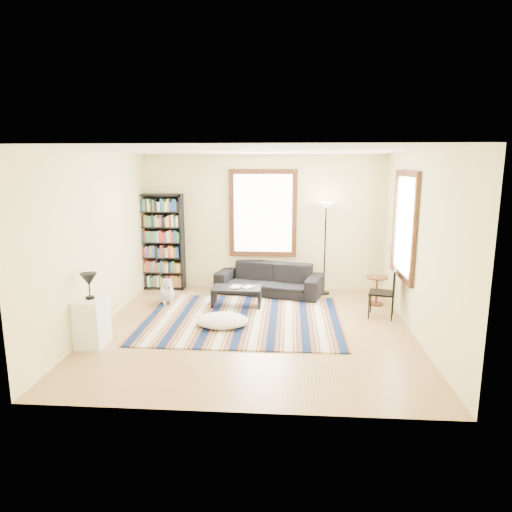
# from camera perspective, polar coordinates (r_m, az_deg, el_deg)

# --- Properties ---
(floor) EXTENTS (5.00, 5.00, 0.10)m
(floor) POSITION_cam_1_polar(r_m,az_deg,el_deg) (7.43, -0.28, -9.50)
(floor) COLOR #B17F51
(floor) RESTS_ON ground
(ceiling) EXTENTS (5.00, 5.00, 0.10)m
(ceiling) POSITION_cam_1_polar(r_m,az_deg,el_deg) (6.94, -0.31, 13.46)
(ceiling) COLOR white
(ceiling) RESTS_ON floor
(wall_back) EXTENTS (5.00, 0.10, 2.80)m
(wall_back) POSITION_cam_1_polar(r_m,az_deg,el_deg) (9.56, 0.89, 4.21)
(wall_back) COLOR beige
(wall_back) RESTS_ON floor
(wall_front) EXTENTS (5.00, 0.10, 2.80)m
(wall_front) POSITION_cam_1_polar(r_m,az_deg,el_deg) (4.56, -2.78, -3.92)
(wall_front) COLOR beige
(wall_front) RESTS_ON floor
(wall_left) EXTENTS (0.10, 5.00, 2.80)m
(wall_left) POSITION_cam_1_polar(r_m,az_deg,el_deg) (7.67, -19.66, 1.73)
(wall_left) COLOR beige
(wall_left) RESTS_ON floor
(wall_right) EXTENTS (0.10, 5.00, 2.80)m
(wall_right) POSITION_cam_1_polar(r_m,az_deg,el_deg) (7.30, 20.08, 1.24)
(wall_right) COLOR beige
(wall_right) RESTS_ON floor
(window_back) EXTENTS (1.20, 0.06, 1.60)m
(window_back) POSITION_cam_1_polar(r_m,az_deg,el_deg) (9.46, 0.87, 5.35)
(window_back) COLOR white
(window_back) RESTS_ON wall_back
(window_right) EXTENTS (0.06, 1.20, 1.60)m
(window_right) POSITION_cam_1_polar(r_m,az_deg,el_deg) (8.02, 18.10, 3.68)
(window_right) COLOR white
(window_right) RESTS_ON wall_right
(rug) EXTENTS (3.33, 2.66, 0.02)m
(rug) POSITION_cam_1_polar(r_m,az_deg,el_deg) (7.85, -1.69, -7.88)
(rug) COLOR #0D1D42
(rug) RESTS_ON floor
(sofa) EXTENTS (2.26, 1.35, 0.62)m
(sofa) POSITION_cam_1_polar(r_m,az_deg,el_deg) (9.26, 1.67, -2.90)
(sofa) COLOR black
(sofa) RESTS_ON floor
(bookshelf) EXTENTS (0.90, 0.30, 2.00)m
(bookshelf) POSITION_cam_1_polar(r_m,az_deg,el_deg) (9.74, -11.64, 1.73)
(bookshelf) COLOR black
(bookshelf) RESTS_ON floor
(coffee_table) EXTENTS (0.97, 0.65, 0.36)m
(coffee_table) POSITION_cam_1_polar(r_m,az_deg,el_deg) (8.52, -2.42, -5.10)
(coffee_table) COLOR black
(coffee_table) RESTS_ON floor
(book_a) EXTENTS (0.21, 0.26, 0.02)m
(book_a) POSITION_cam_1_polar(r_m,az_deg,el_deg) (8.48, -3.11, -3.84)
(book_a) COLOR beige
(book_a) RESTS_ON coffee_table
(book_b) EXTENTS (0.26, 0.27, 0.02)m
(book_b) POSITION_cam_1_polar(r_m,az_deg,el_deg) (8.50, -1.39, -3.81)
(book_b) COLOR beige
(book_b) RESTS_ON coffee_table
(floor_cushion) EXTENTS (1.03, 0.90, 0.22)m
(floor_cushion) POSITION_cam_1_polar(r_m,az_deg,el_deg) (7.50, -4.26, -8.05)
(floor_cushion) COLOR silver
(floor_cushion) RESTS_ON floor
(floor_lamp) EXTENTS (0.31, 0.31, 1.86)m
(floor_lamp) POSITION_cam_1_polar(r_m,az_deg,el_deg) (9.25, 8.61, 0.89)
(floor_lamp) COLOR black
(floor_lamp) RESTS_ON floor
(side_table) EXTENTS (0.51, 0.51, 0.54)m
(side_table) POSITION_cam_1_polar(r_m,az_deg,el_deg) (8.87, 14.84, -4.21)
(side_table) COLOR #482212
(side_table) RESTS_ON floor
(folding_chair) EXTENTS (0.51, 0.49, 0.86)m
(folding_chair) POSITION_cam_1_polar(r_m,az_deg,el_deg) (8.15, 15.45, -4.47)
(folding_chair) COLOR black
(folding_chair) RESTS_ON floor
(white_cabinet) EXTENTS (0.38, 0.50, 0.70)m
(white_cabinet) POSITION_cam_1_polar(r_m,az_deg,el_deg) (7.11, -19.82, -7.77)
(white_cabinet) COLOR white
(white_cabinet) RESTS_ON floor
(table_lamp) EXTENTS (0.29, 0.29, 0.38)m
(table_lamp) POSITION_cam_1_polar(r_m,az_deg,el_deg) (6.96, -20.12, -3.56)
(table_lamp) COLOR black
(table_lamp) RESTS_ON white_cabinet
(dog) EXTENTS (0.55, 0.62, 0.51)m
(dog) POSITION_cam_1_polar(r_m,az_deg,el_deg) (8.82, -11.18, -4.22)
(dog) COLOR #B6B6B6
(dog) RESTS_ON floor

